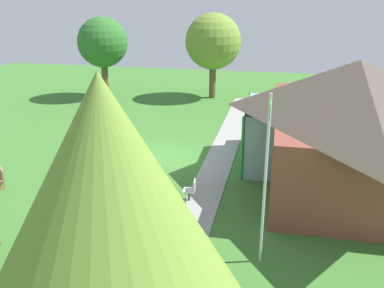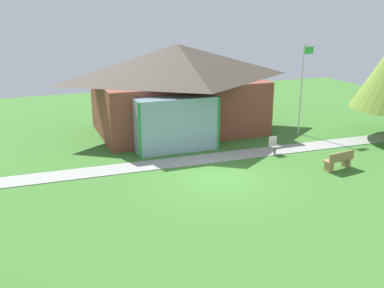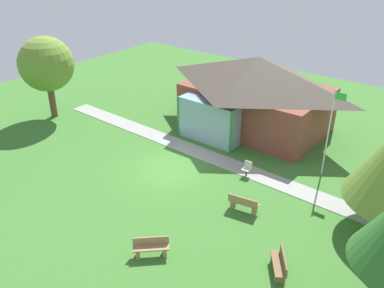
# 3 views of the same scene
# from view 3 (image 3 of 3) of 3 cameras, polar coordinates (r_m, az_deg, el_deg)

# --- Properties ---
(ground_plane) EXTENTS (44.00, 44.00, 0.00)m
(ground_plane) POSITION_cam_3_polar(r_m,az_deg,el_deg) (23.35, -3.06, -3.51)
(ground_plane) COLOR #3D752D
(pavilion) EXTENTS (10.01, 7.73, 4.97)m
(pavilion) POSITION_cam_3_polar(r_m,az_deg,el_deg) (27.63, 8.82, 7.16)
(pavilion) COLOR brown
(pavilion) RESTS_ON ground_plane
(footpath) EXTENTS (23.49, 1.82, 0.03)m
(footpath) POSITION_cam_3_polar(r_m,az_deg,el_deg) (25.09, 0.78, -1.10)
(footpath) COLOR #999993
(footpath) RESTS_ON ground_plane
(flagpole) EXTENTS (0.64, 0.08, 5.03)m
(flagpole) POSITION_cam_3_polar(r_m,az_deg,el_deg) (22.69, 18.71, 1.99)
(flagpole) COLOR silver
(flagpole) RESTS_ON ground_plane
(bench_front_right) EXTENTS (1.39, 1.35, 0.84)m
(bench_front_right) POSITION_cam_3_polar(r_m,az_deg,el_deg) (17.46, -5.74, -14.23)
(bench_front_right) COLOR #9E7A51
(bench_front_right) RESTS_ON ground_plane
(bench_lawn_far_right) EXTENTS (1.22, 1.48, 0.84)m
(bench_lawn_far_right) POSITION_cam_3_polar(r_m,az_deg,el_deg) (17.01, 12.15, -16.17)
(bench_lawn_far_right) COLOR brown
(bench_lawn_far_right) RESTS_ON ground_plane
(bench_mid_right) EXTENTS (1.55, 0.68, 0.84)m
(bench_mid_right) POSITION_cam_3_polar(r_m,az_deg,el_deg) (19.95, 7.23, -8.30)
(bench_mid_right) COLOR #9E7A51
(bench_mid_right) RESTS_ON ground_plane
(patio_chair_lawn_spare) EXTENTS (0.47, 0.47, 0.86)m
(patio_chair_lawn_spare) POSITION_cam_3_polar(r_m,az_deg,el_deg) (22.70, 7.70, -3.50)
(patio_chair_lawn_spare) COLOR beige
(patio_chair_lawn_spare) RESTS_ON ground_plane
(tree_west_hedge) EXTENTS (3.82, 3.82, 5.84)m
(tree_west_hedge) POSITION_cam_3_polar(r_m,az_deg,el_deg) (30.54, -19.73, 10.45)
(tree_west_hedge) COLOR brown
(tree_west_hedge) RESTS_ON ground_plane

